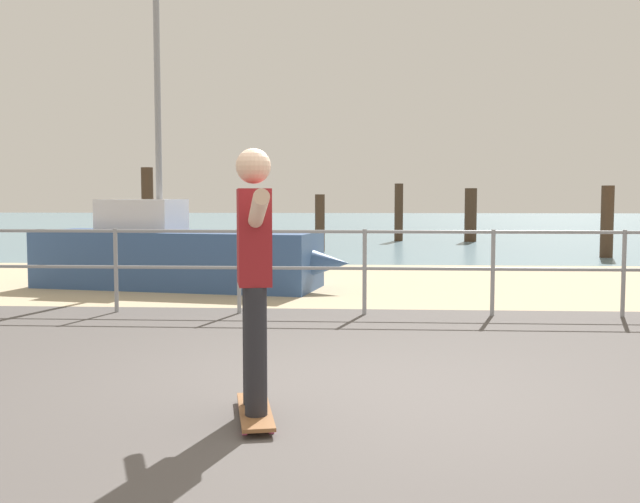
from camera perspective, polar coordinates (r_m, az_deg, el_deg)
name	(u,v)px	position (r m, az deg, el deg)	size (l,w,h in m)	color
ground_plane	(336,448)	(4.27, 1.27, -15.27)	(24.00, 10.00, 0.04)	#514C49
beach_strip	(353,283)	(12.10, 2.63, -2.48)	(24.00, 6.00, 0.04)	tan
sea_surface	(359,223)	(40.04, 3.12, 2.26)	(72.00, 50.00, 0.04)	slate
railing_fence	(177,258)	(8.94, -11.27, -0.48)	(13.77, 0.05, 1.05)	gray
sailboat	(187,255)	(11.46, -10.48, -0.29)	(5.06, 2.15, 5.72)	#335184
skateboard	(255,412)	(4.71, -5.17, -12.52)	(0.36, 0.82, 0.08)	brown
skateboarder	(254,263)	(4.53, -5.25, -0.93)	(0.39, 1.43, 1.65)	#26262B
groyne_post_0	(148,210)	(19.49, -13.50, 3.24)	(0.31, 0.31, 2.21)	#422D1E
groyne_post_1	(265,216)	(25.04, -4.39, 2.84)	(0.25, 0.25, 1.59)	#422D1E
groyne_post_2	(320,224)	(18.59, -0.01, 2.23)	(0.25, 0.25, 1.51)	#422D1E
groyne_post_3	(399,213)	(23.45, 6.26, 3.08)	(0.28, 0.28, 1.88)	#422D1E
groyne_post_4	(471,215)	(23.48, 11.85, 2.83)	(0.38, 0.38, 1.72)	#422D1E
groyne_post_5	(607,222)	(18.17, 21.79, 2.18)	(0.29, 0.29, 1.71)	#422D1E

